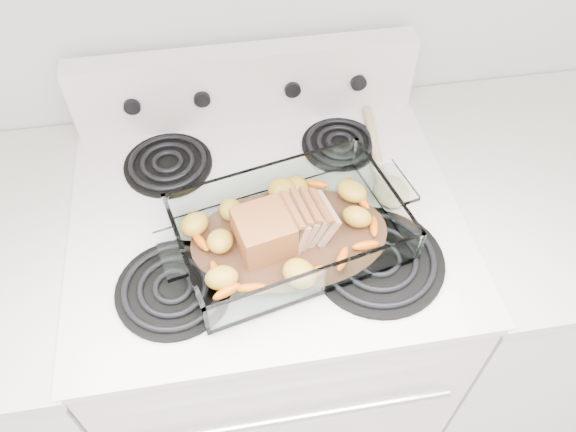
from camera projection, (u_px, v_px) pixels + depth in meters
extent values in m
cube|color=silver|center=(271.00, 324.00, 1.50)|extent=(0.76, 0.65, 0.92)
cylinder|color=silver|center=(295.00, 418.00, 1.06)|extent=(0.61, 0.02, 0.02)
cube|color=silver|center=(266.00, 214.00, 1.14)|extent=(0.78, 0.67, 0.02)
cube|color=silver|center=(246.00, 85.00, 1.25)|extent=(0.76, 0.06, 0.18)
cylinder|color=black|center=(174.00, 289.00, 1.01)|extent=(0.21, 0.21, 0.01)
cylinder|color=black|center=(378.00, 261.00, 1.05)|extent=(0.25, 0.25, 0.01)
cylinder|color=black|center=(168.00, 165.00, 1.21)|extent=(0.19, 0.19, 0.01)
cylinder|color=black|center=(340.00, 145.00, 1.25)|extent=(0.17, 0.17, 0.01)
cylinder|color=black|center=(132.00, 106.00, 1.21)|extent=(0.04, 0.02, 0.04)
cylinder|color=black|center=(202.00, 98.00, 1.22)|extent=(0.04, 0.02, 0.04)
cylinder|color=black|center=(292.00, 89.00, 1.24)|extent=(0.04, 0.02, 0.04)
cylinder|color=black|center=(358.00, 82.00, 1.26)|extent=(0.04, 0.02, 0.04)
cube|color=silver|center=(15.00, 364.00, 1.44)|extent=(0.55, 0.65, 0.90)
cube|color=silver|center=(504.00, 291.00, 1.58)|extent=(0.55, 0.65, 0.90)
cube|color=silver|center=(568.00, 178.00, 1.22)|extent=(0.58, 0.68, 0.03)
cube|color=white|center=(290.00, 239.00, 1.07)|extent=(0.41, 0.27, 0.01)
cube|color=white|center=(303.00, 285.00, 0.96)|extent=(0.41, 0.01, 0.07)
cube|color=white|center=(279.00, 175.00, 1.13)|extent=(0.41, 0.01, 0.07)
cube|color=white|center=(181.00, 240.00, 1.02)|extent=(0.01, 0.27, 0.07)
cube|color=white|center=(394.00, 212.00, 1.06)|extent=(0.01, 0.27, 0.07)
cylinder|color=#3A2215|center=(290.00, 237.00, 1.07)|extent=(0.24, 0.24, 0.00)
cube|color=#955634|center=(262.00, 228.00, 1.03)|extent=(0.10, 0.10, 0.08)
cube|color=tan|center=(292.00, 225.00, 1.04)|extent=(0.04, 0.09, 0.08)
cube|color=tan|center=(302.00, 224.00, 1.05)|extent=(0.04, 0.09, 0.07)
cube|color=tan|center=(312.00, 223.00, 1.05)|extent=(0.04, 0.09, 0.07)
cube|color=tan|center=(322.00, 222.00, 1.05)|extent=(0.04, 0.09, 0.06)
ellipsoid|color=#CE5409|center=(222.00, 276.00, 1.00)|extent=(0.05, 0.02, 0.02)
ellipsoid|color=#CE5409|center=(353.00, 258.00, 1.03)|extent=(0.05, 0.02, 0.02)
ellipsoid|color=#CE5409|center=(362.00, 217.00, 1.09)|extent=(0.05, 0.02, 0.02)
ellipsoid|color=#CE5409|center=(212.00, 229.00, 1.07)|extent=(0.05, 0.02, 0.02)
ellipsoid|color=gold|center=(210.00, 211.00, 1.08)|extent=(0.06, 0.05, 0.04)
ellipsoid|color=gold|center=(292.00, 197.00, 1.11)|extent=(0.06, 0.05, 0.04)
ellipsoid|color=gold|center=(352.00, 230.00, 1.05)|extent=(0.06, 0.05, 0.04)
cylinder|color=#D6B085|center=(374.00, 143.00, 1.25)|extent=(0.05, 0.25, 0.02)
ellipsoid|color=#D6B085|center=(392.00, 192.00, 1.15)|extent=(0.07, 0.09, 0.02)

